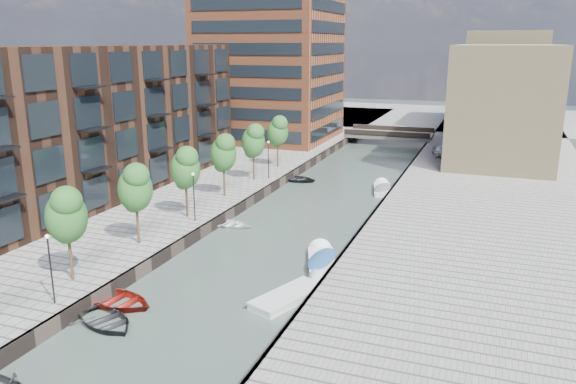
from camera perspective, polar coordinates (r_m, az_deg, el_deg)
The scene contains 28 objects.
water at distance 58.86m, azimuth 4.52°, elevation -0.14°, with size 300.00×300.00×0.00m, color #38473F.
quay_left at distance 76.52m, azimuth -22.37°, elevation 2.70°, with size 60.00×140.00×1.00m, color gray.
quay_right at distance 56.68m, azimuth 20.27°, elevation -1.12°, with size 20.00×140.00×1.00m, color gray.
quay_wall_left at distance 60.62m, azimuth -1.02°, elevation 0.84°, with size 0.25×140.00×1.00m, color #332823.
quay_wall_right at distance 57.43m, azimuth 10.39°, elevation -0.21°, with size 0.25×140.00×1.00m, color #332823.
far_closure at distance 116.67m, azimuth 12.77°, elevation 7.35°, with size 80.00×40.00×1.00m, color gray.
apartment_block at distance 57.49m, azimuth -17.95°, elevation 6.95°, with size 8.00×38.00×14.00m, color black.
tower at distance 86.03m, azimuth -1.77°, elevation 15.46°, with size 18.00×18.00×30.00m, color brown.
tan_block_near at distance 77.04m, azimuth 21.01°, elevation 8.57°, with size 12.00×25.00×14.00m, color tan.
tan_block_far at distance 102.89m, azimuth 21.08°, elevation 10.51°, with size 12.00×20.00×16.00m, color tan.
bridge at distance 89.15m, azimuth 10.27°, elevation 5.78°, with size 13.00×6.00×1.30m.
tree_1 at distance 36.51m, azimuth -21.62°, elevation -2.04°, with size 2.50×2.50×5.95m.
tree_2 at distance 41.73m, azimuth -15.29°, elevation 0.55°, with size 2.50×2.50×5.95m.
tree_3 at distance 47.42m, azimuth -10.41°, elevation 2.54°, with size 2.50×2.50×5.95m.
tree_4 at distance 53.41m, azimuth -6.59°, elevation 4.09°, with size 2.50×2.50×5.95m.
tree_5 at distance 59.63m, azimuth -3.55°, elevation 5.30°, with size 2.50×2.50×5.95m.
tree_6 at distance 66.00m, azimuth -1.07°, elevation 6.27°, with size 2.50×2.50×5.95m.
lamp_0 at distance 34.16m, azimuth -23.03°, elevation -6.53°, with size 0.24×0.24×4.12m.
lamp_1 at distance 46.35m, azimuth -9.55°, elevation 0.01°, with size 0.24×0.24×4.12m.
lamp_2 at distance 60.36m, azimuth -2.00°, elevation 3.70°, with size 0.24×0.24×4.12m.
sloop_0 at distance 33.98m, azimuth -18.08°, elevation -12.65°, with size 3.30×4.63×0.96m, color black.
sloop_2 at distance 36.08m, azimuth -17.03°, elevation -10.88°, with size 3.63×5.09×1.05m, color maroon.
sloop_3 at distance 48.55m, azimuth -5.75°, elevation -3.49°, with size 2.87×4.01×0.83m, color white.
sloop_4 at distance 63.91m, azimuth 0.83°, elevation 1.13°, with size 3.41×4.77×0.99m, color black.
motorboat_2 at distance 35.54m, azimuth 0.83°, elevation -10.38°, with size 3.85×5.98×1.89m.
motorboat_3 at distance 40.65m, azimuth 3.42°, elevation -6.88°, with size 3.47×5.60×1.77m.
motorboat_4 at distance 60.50m, azimuth 9.54°, elevation 0.31°, with size 2.77×5.23×1.66m.
car at distance 75.67m, azimuth 15.13°, elevation 4.09°, with size 1.57×3.91×1.33m, color silver.
Camera 1 is at (15.41, -14.69, 15.37)m, focal length 35.00 mm.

